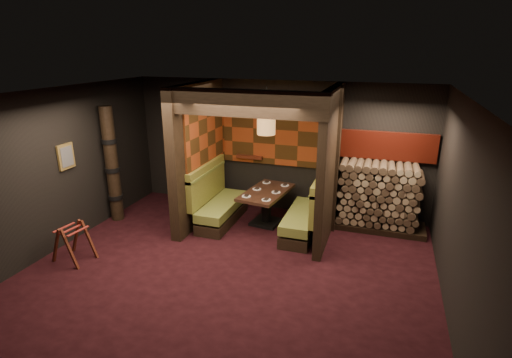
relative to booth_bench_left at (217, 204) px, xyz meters
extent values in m
cube|color=black|center=(0.96, -1.65, -0.41)|extent=(6.50, 5.50, 0.02)
cube|color=black|center=(0.96, -1.65, 2.46)|extent=(6.50, 5.50, 0.02)
cube|color=black|center=(0.96, 1.11, 1.02)|extent=(6.50, 0.02, 2.85)
cube|color=black|center=(0.96, -4.41, 1.02)|extent=(6.50, 0.02, 2.85)
cube|color=black|center=(-2.30, -1.65, 1.02)|extent=(0.02, 5.50, 2.85)
cube|color=black|center=(4.22, -1.65, 1.02)|extent=(0.02, 5.50, 2.85)
cube|color=black|center=(-0.39, 0.00, 1.02)|extent=(0.20, 2.20, 2.85)
cube|color=black|center=(2.26, 0.05, 1.02)|extent=(0.15, 2.10, 2.85)
cube|color=black|center=(0.94, -0.95, 2.23)|extent=(2.85, 0.18, 0.44)
cube|color=#8E3614|center=(0.94, 1.06, 1.42)|extent=(2.40, 0.06, 1.55)
cube|color=#8E3614|center=(-0.27, 0.17, 1.45)|extent=(0.04, 1.85, 1.45)
cube|color=#531E11|center=(0.36, 1.00, 0.78)|extent=(0.60, 0.12, 0.07)
cube|color=black|center=(0.11, 0.00, -0.29)|extent=(0.55, 1.60, 0.22)
cube|color=olive|center=(0.11, 0.00, -0.04)|extent=(0.55, 1.60, 0.18)
cube|color=olive|center=(-0.23, 0.00, 0.35)|extent=(0.12, 1.60, 0.78)
cube|color=olive|center=(-0.23, 0.00, 0.70)|extent=(0.15, 1.60, 0.06)
cube|color=black|center=(1.79, 0.00, -0.29)|extent=(0.55, 1.60, 0.22)
cube|color=olive|center=(1.79, 0.00, -0.04)|extent=(0.55, 1.60, 0.18)
cube|color=olive|center=(2.12, 0.00, 0.35)|extent=(0.12, 1.60, 0.78)
cube|color=olive|center=(2.12, 0.00, 0.70)|extent=(0.15, 1.60, 0.06)
cube|color=black|center=(0.99, 0.22, -0.37)|extent=(0.62, 0.62, 0.06)
cylinder|color=black|center=(0.99, 0.22, -0.07)|extent=(0.20, 0.20, 0.66)
cube|color=#372117|center=(0.99, 0.22, 0.29)|extent=(0.92, 1.45, 0.06)
cylinder|color=white|center=(0.72, -0.21, 0.33)|extent=(0.18, 0.18, 0.01)
cube|color=black|center=(0.72, -0.21, 0.34)|extent=(0.08, 0.12, 0.02)
cylinder|color=white|center=(1.14, -0.27, 0.33)|extent=(0.18, 0.18, 0.01)
cube|color=black|center=(1.14, -0.27, 0.34)|extent=(0.08, 0.12, 0.02)
cylinder|color=white|center=(0.78, 0.25, 0.33)|extent=(0.18, 0.18, 0.01)
cube|color=black|center=(0.78, 0.25, 0.34)|extent=(0.08, 0.12, 0.02)
cylinder|color=white|center=(1.21, 0.19, 0.33)|extent=(0.18, 0.18, 0.01)
cube|color=black|center=(1.21, 0.19, 0.34)|extent=(0.08, 0.12, 0.02)
cylinder|color=white|center=(0.85, 0.71, 0.33)|extent=(0.18, 0.18, 0.01)
cube|color=black|center=(0.85, 0.71, 0.34)|extent=(0.08, 0.12, 0.02)
cylinder|color=white|center=(1.27, 0.65, 0.33)|extent=(0.18, 0.18, 0.01)
cube|color=black|center=(1.27, 0.65, 0.34)|extent=(0.08, 0.12, 0.02)
cylinder|color=olive|center=(0.99, 0.17, 1.72)|extent=(0.35, 0.35, 0.45)
sphere|color=#FFC672|center=(0.99, 0.17, 1.72)|extent=(0.18, 0.18, 0.18)
cylinder|color=black|center=(0.99, 0.17, 2.20)|extent=(0.02, 0.02, 0.50)
cube|color=olive|center=(-2.26, -1.55, 1.22)|extent=(0.04, 0.36, 0.46)
cube|color=#3F3F3F|center=(-2.23, -1.55, 1.22)|extent=(0.01, 0.27, 0.36)
cube|color=#4F1F11|center=(-1.89, -2.43, -0.09)|extent=(0.32, 0.08, 0.71)
cube|color=#4F1F11|center=(-1.56, -2.47, -0.09)|extent=(0.32, 0.08, 0.71)
cube|color=#4F1F11|center=(-1.84, -2.02, -0.09)|extent=(0.32, 0.08, 0.71)
cube|color=#4F1F11|center=(-1.51, -2.06, -0.09)|extent=(0.32, 0.08, 0.71)
cube|color=maroon|center=(-1.87, -2.23, 0.17)|extent=(0.10, 0.44, 0.01)
cube|color=maroon|center=(-1.70, -2.25, 0.17)|extent=(0.10, 0.44, 0.01)
cube|color=maroon|center=(-1.54, -2.27, 0.17)|extent=(0.10, 0.44, 0.01)
cylinder|color=black|center=(-2.09, -0.55, 0.80)|extent=(0.26, 0.26, 2.40)
cylinder|color=black|center=(-2.09, -0.55, 0.10)|extent=(0.31, 0.31, 0.09)
cylinder|color=black|center=(-2.09, -0.55, 0.70)|extent=(0.31, 0.31, 0.09)
cylinder|color=black|center=(-2.09, -0.55, 1.30)|extent=(0.31, 0.31, 0.09)
cube|color=black|center=(3.25, 0.70, -0.34)|extent=(1.73, 0.70, 0.12)
cube|color=brown|center=(3.25, 0.70, 0.34)|extent=(1.73, 0.70, 1.24)
cube|color=maroon|center=(3.25, 1.03, 1.24)|extent=(1.83, 0.10, 0.56)
cube|color=black|center=(2.35, 0.31, 1.02)|extent=(0.08, 0.08, 2.85)
camera|label=1|loc=(3.19, -7.06, 3.10)|focal=28.00mm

